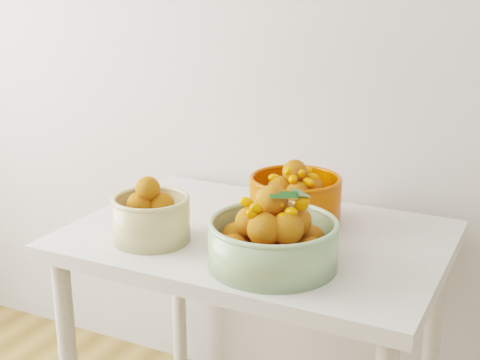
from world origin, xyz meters
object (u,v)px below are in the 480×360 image
at_px(bowl_green, 273,239).
at_px(bowl_orange, 296,199).
at_px(table, 257,265).
at_px(bowl_cream, 151,217).

distance_m(bowl_green, bowl_orange, 0.29).
bearing_deg(table, bowl_orange, 59.20).
xyz_separation_m(bowl_cream, bowl_green, (0.35, -0.00, 0.00)).
xyz_separation_m(bowl_cream, bowl_orange, (0.29, 0.28, 0.01)).
distance_m(bowl_cream, bowl_orange, 0.41).
relative_size(table, bowl_orange, 3.73).
bearing_deg(table, bowl_cream, -142.65).
height_order(table, bowl_cream, bowl_cream).
relative_size(table, bowl_cream, 4.70).
bearing_deg(bowl_cream, bowl_green, -0.63).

